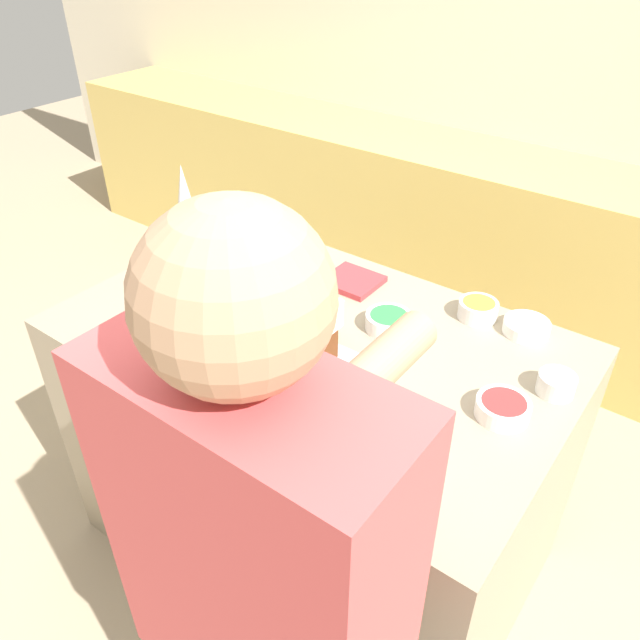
{
  "coord_description": "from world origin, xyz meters",
  "views": [
    {
      "loc": [
        0.9,
        -1.16,
        2.01
      ],
      "look_at": [
        0.03,
        0.0,
        1.01
      ],
      "focal_mm": 35.0,
      "sensor_mm": 36.0,
      "label": 1
    }
  ],
  "objects_px": {
    "mug": "(414,466)",
    "cookbook": "(353,281)",
    "baking_tray": "(297,363)",
    "candy_bowl_front_corner": "(527,327)",
    "candy_bowl_center_rear": "(277,239)",
    "candy_bowl_far_right": "(503,408)",
    "decorative_tree": "(189,230)",
    "candy_bowl_far_left": "(276,286)",
    "candy_bowl_beside_tree": "(389,321)",
    "gingerbread_house": "(296,333)",
    "candy_bowl_near_tray_left": "(556,383)",
    "candy_bowl_behind_tray": "(478,309)"
  },
  "relations": [
    {
      "from": "candy_bowl_near_tray_left",
      "to": "candy_bowl_beside_tree",
      "type": "xyz_separation_m",
      "value": [
        -0.49,
        -0.01,
        -0.0
      ]
    },
    {
      "from": "baking_tray",
      "to": "candy_bowl_far_left",
      "type": "relative_size",
      "value": 4.51
    },
    {
      "from": "decorative_tree",
      "to": "candy_bowl_far_left",
      "type": "xyz_separation_m",
      "value": [
        0.23,
        0.13,
        -0.18
      ]
    },
    {
      "from": "candy_bowl_far_right",
      "to": "mug",
      "type": "relative_size",
      "value": 1.39
    },
    {
      "from": "baking_tray",
      "to": "candy_bowl_front_corner",
      "type": "distance_m",
      "value": 0.68
    },
    {
      "from": "candy_bowl_center_rear",
      "to": "candy_bowl_far_right",
      "type": "height_order",
      "value": "candy_bowl_center_rear"
    },
    {
      "from": "candy_bowl_center_rear",
      "to": "candy_bowl_far_right",
      "type": "distance_m",
      "value": 1.07
    },
    {
      "from": "candy_bowl_front_corner",
      "to": "mug",
      "type": "xyz_separation_m",
      "value": [
        0.02,
        -0.69,
        0.03
      ]
    },
    {
      "from": "candy_bowl_center_rear",
      "to": "mug",
      "type": "xyz_separation_m",
      "value": [
        0.94,
        -0.66,
        0.02
      ]
    },
    {
      "from": "baking_tray",
      "to": "candy_bowl_front_corner",
      "type": "height_order",
      "value": "candy_bowl_front_corner"
    },
    {
      "from": "candy_bowl_near_tray_left",
      "to": "candy_bowl_far_right",
      "type": "bearing_deg",
      "value": -114.44
    },
    {
      "from": "candy_bowl_center_rear",
      "to": "candy_bowl_front_corner",
      "type": "distance_m",
      "value": 0.93
    },
    {
      "from": "decorative_tree",
      "to": "cookbook",
      "type": "xyz_separation_m",
      "value": [
        0.39,
        0.32,
        -0.2
      ]
    },
    {
      "from": "candy_bowl_near_tray_left",
      "to": "gingerbread_house",
      "type": "bearing_deg",
      "value": -152.87
    },
    {
      "from": "gingerbread_house",
      "to": "candy_bowl_far_right",
      "type": "xyz_separation_m",
      "value": [
        0.53,
        0.14,
        -0.08
      ]
    },
    {
      "from": "candy_bowl_behind_tray",
      "to": "candy_bowl_front_corner",
      "type": "relative_size",
      "value": 0.88
    },
    {
      "from": "candy_bowl_behind_tray",
      "to": "candy_bowl_far_right",
      "type": "distance_m",
      "value": 0.43
    },
    {
      "from": "decorative_tree",
      "to": "candy_bowl_front_corner",
      "type": "xyz_separation_m",
      "value": [
        0.95,
        0.4,
        -0.19
      ]
    },
    {
      "from": "candy_bowl_far_right",
      "to": "cookbook",
      "type": "xyz_separation_m",
      "value": [
        -0.65,
        0.3,
        -0.01
      ]
    },
    {
      "from": "candy_bowl_behind_tray",
      "to": "candy_bowl_front_corner",
      "type": "height_order",
      "value": "candy_bowl_behind_tray"
    },
    {
      "from": "candy_bowl_front_corner",
      "to": "candy_bowl_beside_tree",
      "type": "bearing_deg",
      "value": -145.84
    },
    {
      "from": "candy_bowl_center_rear",
      "to": "candy_bowl_far_left",
      "type": "bearing_deg",
      "value": -50.58
    },
    {
      "from": "decorative_tree",
      "to": "mug",
      "type": "height_order",
      "value": "decorative_tree"
    },
    {
      "from": "decorative_tree",
      "to": "candy_bowl_near_tray_left",
      "type": "height_order",
      "value": "decorative_tree"
    },
    {
      "from": "candy_bowl_near_tray_left",
      "to": "decorative_tree",
      "type": "bearing_deg",
      "value": -170.35
    },
    {
      "from": "baking_tray",
      "to": "candy_bowl_near_tray_left",
      "type": "height_order",
      "value": "candy_bowl_near_tray_left"
    },
    {
      "from": "candy_bowl_beside_tree",
      "to": "mug",
      "type": "xyz_separation_m",
      "value": [
        0.35,
        -0.46,
        0.02
      ]
    },
    {
      "from": "candy_bowl_beside_tree",
      "to": "candy_bowl_far_right",
      "type": "xyz_separation_m",
      "value": [
        0.42,
        -0.15,
        -0.0
      ]
    },
    {
      "from": "candy_bowl_center_rear",
      "to": "cookbook",
      "type": "distance_m",
      "value": 0.37
    },
    {
      "from": "candy_bowl_behind_tray",
      "to": "candy_bowl_center_rear",
      "type": "bearing_deg",
      "value": -179.34
    },
    {
      "from": "baking_tray",
      "to": "candy_bowl_center_rear",
      "type": "distance_m",
      "value": 0.69
    },
    {
      "from": "decorative_tree",
      "to": "candy_bowl_near_tray_left",
      "type": "bearing_deg",
      "value": 9.65
    },
    {
      "from": "candy_bowl_far_right",
      "to": "candy_bowl_far_left",
      "type": "bearing_deg",
      "value": 172.74
    },
    {
      "from": "candy_bowl_near_tray_left",
      "to": "candy_bowl_beside_tree",
      "type": "height_order",
      "value": "candy_bowl_near_tray_left"
    },
    {
      "from": "candy_bowl_far_left",
      "to": "mug",
      "type": "bearing_deg",
      "value": -29.42
    },
    {
      "from": "candy_bowl_beside_tree",
      "to": "candy_bowl_center_rear",
      "type": "bearing_deg",
      "value": 161.18
    },
    {
      "from": "baking_tray",
      "to": "candy_bowl_center_rear",
      "type": "xyz_separation_m",
      "value": [
        -0.49,
        0.5,
        0.02
      ]
    },
    {
      "from": "candy_bowl_far_right",
      "to": "cookbook",
      "type": "bearing_deg",
      "value": 155.25
    },
    {
      "from": "baking_tray",
      "to": "cookbook",
      "type": "height_order",
      "value": "cookbook"
    },
    {
      "from": "mug",
      "to": "cookbook",
      "type": "bearing_deg",
      "value": 133.28
    },
    {
      "from": "candy_bowl_center_rear",
      "to": "cookbook",
      "type": "xyz_separation_m",
      "value": [
        0.37,
        -0.05,
        -0.02
      ]
    },
    {
      "from": "decorative_tree",
      "to": "candy_bowl_front_corner",
      "type": "bearing_deg",
      "value": 22.78
    },
    {
      "from": "baking_tray",
      "to": "gingerbread_house",
      "type": "xyz_separation_m",
      "value": [
        0.0,
        0.0,
        0.1
      ]
    },
    {
      "from": "candy_bowl_center_rear",
      "to": "candy_bowl_far_right",
      "type": "relative_size",
      "value": 0.78
    },
    {
      "from": "candy_bowl_near_tray_left",
      "to": "mug",
      "type": "height_order",
      "value": "mug"
    },
    {
      "from": "candy_bowl_beside_tree",
      "to": "candy_bowl_near_tray_left",
      "type": "bearing_deg",
      "value": 1.63
    },
    {
      "from": "decorative_tree",
      "to": "candy_bowl_far_right",
      "type": "distance_m",
      "value": 1.05
    },
    {
      "from": "decorative_tree",
      "to": "candy_bowl_far_left",
      "type": "relative_size",
      "value": 4.47
    },
    {
      "from": "candy_bowl_near_tray_left",
      "to": "candy_bowl_beside_tree",
      "type": "distance_m",
      "value": 0.49
    },
    {
      "from": "candy_bowl_far_left",
      "to": "decorative_tree",
      "type": "bearing_deg",
      "value": -150.6
    }
  ]
}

